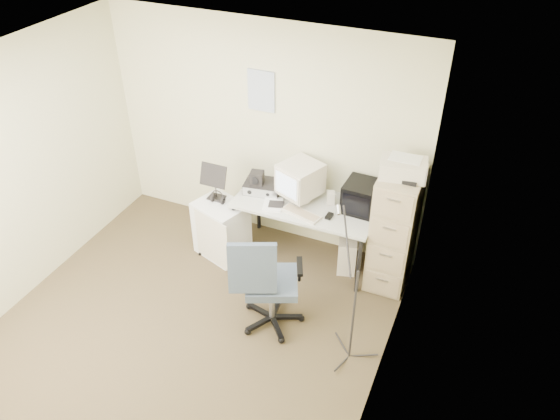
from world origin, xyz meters
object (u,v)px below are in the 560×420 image
at_px(desk, 305,231).
at_px(side_cart, 222,229).
at_px(office_chair, 272,281).
at_px(filing_cabinet, 394,230).

xyz_separation_m(desk, side_cart, (-0.88, -0.28, -0.04)).
bearing_deg(office_chair, filing_cabinet, 26.83).
xyz_separation_m(desk, office_chair, (0.07, -1.03, 0.17)).
bearing_deg(office_chair, side_cart, 118.00).
bearing_deg(filing_cabinet, desk, -178.19).
bearing_deg(desk, filing_cabinet, 1.81).
distance_m(filing_cabinet, desk, 0.99).
height_order(desk, office_chair, office_chair).
height_order(desk, side_cart, desk).
relative_size(filing_cabinet, desk, 0.87).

